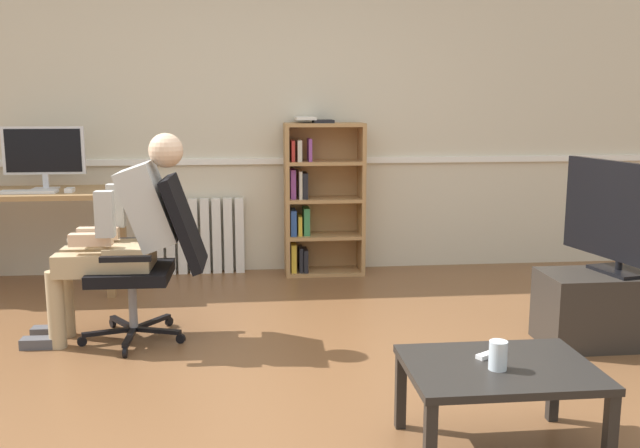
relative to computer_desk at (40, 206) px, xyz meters
name	(u,v)px	position (x,y,z in m)	size (l,w,h in m)	color
ground_plane	(308,397)	(1.81, -2.15, -0.64)	(18.00, 18.00, 0.00)	brown
back_wall	(279,108)	(1.81, 0.50, 0.71)	(12.00, 0.13, 2.70)	beige
computer_desk	(40,206)	(0.00, 0.00, 0.00)	(1.16, 0.63, 0.76)	#9E7547
imac_monitor	(44,153)	(0.03, 0.08, 0.39)	(0.60, 0.14, 0.47)	silver
keyboard	(29,192)	(-0.03, -0.14, 0.12)	(0.40, 0.12, 0.02)	white
computer_mouse	(70,190)	(0.25, -0.12, 0.13)	(0.06, 0.10, 0.03)	white
bookshelf	(318,199)	(2.11, 0.29, -0.03)	(0.64, 0.29, 1.28)	#AD7F4C
radiator	(200,236)	(1.14, 0.39, -0.33)	(0.73, 0.08, 0.62)	white
office_chair	(155,253)	(0.99, -1.22, -0.11)	(0.76, 0.61, 0.99)	black
person_seated	(123,233)	(0.81, -1.22, 0.01)	(0.96, 0.40, 1.23)	tan
tv_stand	(615,308)	(3.68, -1.58, -0.43)	(0.88, 0.40, 0.43)	#2D2823
tv_screen	(623,215)	(3.68, -1.58, 0.13)	(0.26, 0.96, 0.64)	black
coffee_table	(499,376)	(2.53, -2.76, -0.31)	(0.76, 0.56, 0.37)	black
drinking_glass	(498,355)	(2.51, -2.80, -0.21)	(0.07, 0.07, 0.12)	silver
spare_remote	(491,354)	(2.53, -2.66, -0.26)	(0.04, 0.15, 0.02)	white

